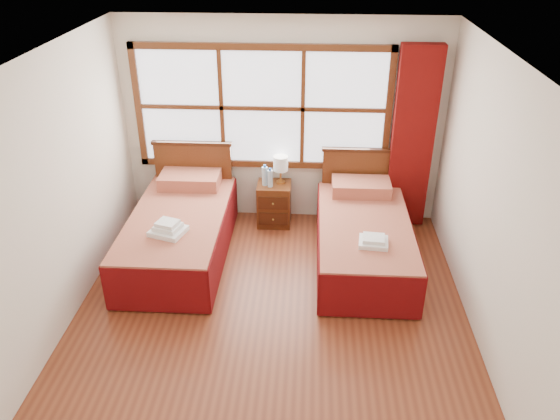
{
  "coord_description": "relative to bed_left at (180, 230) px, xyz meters",
  "views": [
    {
      "loc": [
        0.35,
        -4.23,
        3.62
      ],
      "look_at": [
        0.06,
        0.7,
        0.91
      ],
      "focal_mm": 35.0,
      "sensor_mm": 36.0,
      "label": 1
    }
  ],
  "objects": [
    {
      "name": "towels_left",
      "position": [
        -0.0,
        -0.47,
        0.3
      ],
      "size": [
        0.43,
        0.4,
        0.15
      ],
      "rotation": [
        0.0,
        0.0,
        -0.31
      ],
      "color": "white",
      "rests_on": "bed_left"
    },
    {
      "name": "bottle_near",
      "position": [
        0.94,
        0.78,
        0.37
      ],
      "size": [
        0.07,
        0.07,
        0.28
      ],
      "color": "#ACCBDD",
      "rests_on": "nightstand"
    },
    {
      "name": "lamp",
      "position": [
        1.14,
        0.85,
        0.5
      ],
      "size": [
        0.19,
        0.19,
        0.36
      ],
      "color": "#C88B40",
      "rests_on": "nightstand"
    },
    {
      "name": "wall_right",
      "position": [
        3.15,
        -1.2,
        0.98
      ],
      "size": [
        0.0,
        4.5,
        4.5
      ],
      "primitive_type": "plane",
      "rotation": [
        1.57,
        0.0,
        -1.57
      ],
      "color": "silver",
      "rests_on": "floor"
    },
    {
      "name": "bed_right",
      "position": [
        2.15,
        0.0,
        -0.01
      ],
      "size": [
        1.05,
        2.07,
        1.02
      ],
      "color": "#3A1A0C",
      "rests_on": "floor"
    },
    {
      "name": "wall_back",
      "position": [
        1.15,
        1.05,
        0.98
      ],
      "size": [
        4.0,
        0.0,
        4.0
      ],
      "primitive_type": "plane",
      "rotation": [
        1.57,
        0.0,
        0.0
      ],
      "color": "silver",
      "rests_on": "floor"
    },
    {
      "name": "nightstand",
      "position": [
        1.06,
        0.8,
        -0.04
      ],
      "size": [
        0.43,
        0.42,
        0.57
      ],
      "color": "#582B13",
      "rests_on": "floor"
    },
    {
      "name": "bed_left",
      "position": [
        0.0,
        0.0,
        0.0
      ],
      "size": [
        1.09,
        2.11,
        1.06
      ],
      "color": "#3A1A0C",
      "rests_on": "floor"
    },
    {
      "name": "bottle_far",
      "position": [
        1.01,
        0.73,
        0.36
      ],
      "size": [
        0.07,
        0.07,
        0.25
      ],
      "color": "#ACCBDD",
      "rests_on": "nightstand"
    },
    {
      "name": "towels_right",
      "position": [
        2.19,
        -0.53,
        0.26
      ],
      "size": [
        0.33,
        0.29,
        0.09
      ],
      "rotation": [
        0.0,
        0.0,
        -0.1
      ],
      "color": "white",
      "rests_on": "bed_right"
    },
    {
      "name": "floor",
      "position": [
        1.15,
        -1.2,
        -0.32
      ],
      "size": [
        4.5,
        4.5,
        0.0
      ],
      "primitive_type": "plane",
      "color": "brown",
      "rests_on": "ground"
    },
    {
      "name": "wall_left",
      "position": [
        -0.85,
        -1.2,
        0.98
      ],
      "size": [
        0.0,
        4.5,
        4.5
      ],
      "primitive_type": "plane",
      "rotation": [
        1.57,
        0.0,
        1.57
      ],
      "color": "silver",
      "rests_on": "floor"
    },
    {
      "name": "window",
      "position": [
        0.9,
        1.02,
        1.18
      ],
      "size": [
        3.16,
        0.06,
        1.56
      ],
      "color": "white",
      "rests_on": "wall_back"
    },
    {
      "name": "ceiling",
      "position": [
        1.15,
        -1.2,
        2.28
      ],
      "size": [
        4.5,
        4.5,
        0.0
      ],
      "primitive_type": "plane",
      "rotation": [
        3.14,
        0.0,
        0.0
      ],
      "color": "white",
      "rests_on": "wall_back"
    },
    {
      "name": "curtain",
      "position": [
        2.75,
        0.91,
        0.85
      ],
      "size": [
        0.5,
        0.16,
        2.3
      ],
      "primitive_type": "cube",
      "color": "maroon",
      "rests_on": "wall_back"
    }
  ]
}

